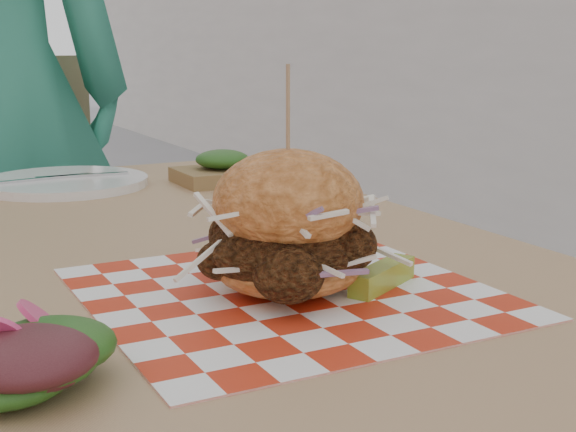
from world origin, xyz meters
The scene contains 8 objects.
patio_table centered at (-0.34, 0.01, 0.67)m, with size 0.80×1.20×0.75m.
patio_chair centered at (-0.32, 1.03, 0.55)m, with size 0.49×0.50×0.95m.
paper_liner centered at (-0.28, -0.24, 0.75)m, with size 0.36×0.36×0.00m, color red.
sandwich centered at (-0.28, -0.24, 0.81)m, with size 0.19×0.19×0.21m.
pickle_spear centered at (-0.19, -0.27, 0.76)m, with size 0.10×0.02×0.02m, color #9AA630.
side_salad centered at (-0.53, -0.33, 0.76)m, with size 0.13×0.14×0.05m.
place_setting centered at (-0.34, 0.43, 0.76)m, with size 0.27×0.27×0.02m.
kraft_tray centered at (-0.10, 0.35, 0.77)m, with size 0.15×0.12×0.06m.
Camera 1 is at (-0.62, -0.88, 0.98)m, focal length 50.00 mm.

